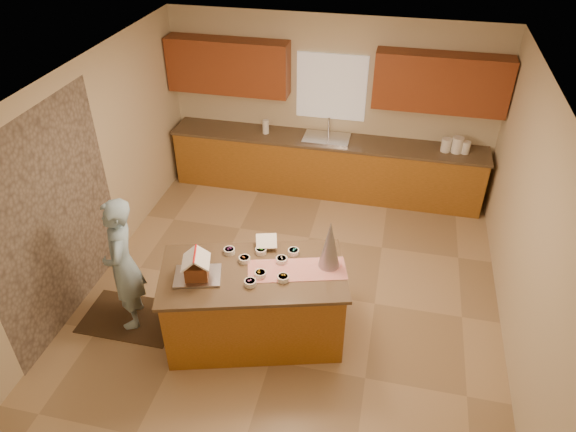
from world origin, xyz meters
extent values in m
plane|color=tan|center=(0.00, 0.00, 0.00)|extent=(5.50, 5.50, 0.00)
plane|color=silver|center=(0.00, 0.00, 2.70)|extent=(5.50, 5.50, 0.00)
plane|color=beige|center=(0.00, 2.75, 1.35)|extent=(5.50, 5.50, 0.00)
plane|color=beige|center=(0.00, -2.75, 1.35)|extent=(5.50, 5.50, 0.00)
plane|color=beige|center=(-2.50, 0.00, 1.35)|extent=(5.50, 5.50, 0.00)
plane|color=beige|center=(2.50, 0.00, 1.35)|extent=(5.50, 5.50, 0.00)
plane|color=gray|center=(-2.48, -0.80, 1.25)|extent=(0.00, 2.50, 2.50)
cube|color=white|center=(0.00, 2.72, 1.65)|extent=(1.05, 0.03, 1.00)
cube|color=#9E5C20|center=(0.00, 2.45, 0.44)|extent=(4.80, 0.60, 0.88)
cube|color=brown|center=(0.00, 2.45, 0.90)|extent=(4.85, 0.63, 0.04)
cube|color=brown|center=(-1.55, 2.57, 1.90)|extent=(1.85, 0.35, 0.80)
cube|color=brown|center=(1.55, 2.57, 1.90)|extent=(1.85, 0.35, 0.80)
cube|color=silver|center=(0.00, 2.45, 0.89)|extent=(0.70, 0.45, 0.12)
cylinder|color=silver|center=(0.00, 2.63, 1.06)|extent=(0.03, 0.03, 0.28)
cube|color=#9E5C20|center=(-0.25, -0.80, 0.45)|extent=(2.04, 1.40, 0.91)
cube|color=brown|center=(-0.25, -0.80, 0.93)|extent=(2.14, 1.50, 0.04)
cube|color=red|center=(0.19, -0.67, 0.95)|extent=(1.09, 0.64, 0.01)
cube|color=silver|center=(-0.78, -1.00, 0.96)|extent=(0.55, 0.47, 0.03)
cube|color=white|center=(-0.21, -0.38, 1.04)|extent=(0.27, 0.23, 0.10)
cone|color=#B8B7C4|center=(0.50, -0.53, 1.23)|extent=(0.28, 0.28, 0.57)
cube|color=black|center=(-1.77, -0.87, 0.01)|extent=(1.11, 0.72, 0.01)
imported|color=#8EB4CA|center=(-1.72, -0.87, 0.83)|extent=(0.58, 0.70, 1.64)
cylinder|color=white|center=(1.76, 2.45, 1.02)|extent=(0.15, 0.15, 0.20)
cylinder|color=white|center=(1.92, 2.45, 1.04)|extent=(0.16, 0.16, 0.24)
cylinder|color=white|center=(2.04, 2.45, 1.01)|extent=(0.13, 0.13, 0.18)
cylinder|color=white|center=(-0.96, 2.45, 1.03)|extent=(0.10, 0.10, 0.22)
cube|color=brown|center=(-0.78, -1.00, 1.06)|extent=(0.29, 0.30, 0.16)
cube|color=white|center=(-0.85, -1.02, 1.19)|extent=(0.22, 0.32, 0.13)
cube|color=white|center=(-0.72, -0.99, 1.19)|extent=(0.22, 0.32, 0.13)
cylinder|color=red|center=(-0.78, -1.00, 1.25)|extent=(0.10, 0.28, 0.02)
cylinder|color=yellow|center=(-0.16, -0.85, 0.98)|extent=(0.12, 0.12, 0.06)
cylinder|color=green|center=(-0.25, -0.48, 0.98)|extent=(0.12, 0.12, 0.06)
cylinder|color=#CD5724|center=(-0.38, -0.66, 0.98)|extent=(0.12, 0.12, 0.06)
cylinder|color=purple|center=(-0.59, -0.56, 0.98)|extent=(0.12, 0.12, 0.06)
cylinder|color=#34C2C4|center=(0.10, -0.42, 0.98)|extent=(0.12, 0.12, 0.06)
cylinder|color=white|center=(0.01, -0.58, 0.98)|extent=(0.12, 0.12, 0.06)
cylinder|color=#F674D1|center=(-0.22, -1.00, 0.98)|extent=(0.12, 0.12, 0.06)
cylinder|color=gold|center=(0.09, -0.86, 0.98)|extent=(0.12, 0.12, 0.06)
camera|label=1|loc=(1.02, -4.82, 4.58)|focal=33.02mm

